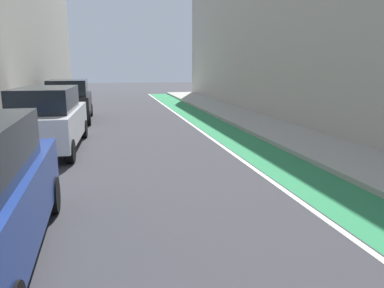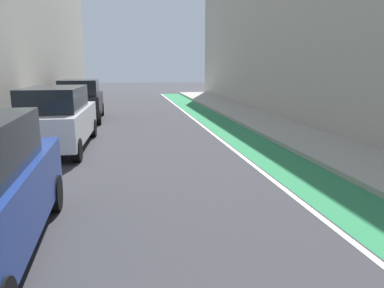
% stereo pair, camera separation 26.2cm
% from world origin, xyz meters
% --- Properties ---
extents(ground_plane, '(94.19, 94.19, 0.00)m').
position_xyz_m(ground_plane, '(0.00, 17.41, 0.00)').
color(ground_plane, '#38383D').
extents(bike_lane_paint, '(1.60, 42.81, 0.00)m').
position_xyz_m(bike_lane_paint, '(3.31, 19.41, 0.00)').
color(bike_lane_paint, '#2D8451').
rests_on(bike_lane_paint, ground).
extents(lane_divider_stripe, '(0.12, 42.81, 0.00)m').
position_xyz_m(lane_divider_stripe, '(2.41, 19.41, 0.00)').
color(lane_divider_stripe, white).
rests_on(lane_divider_stripe, ground).
extents(sidewalk_right, '(2.51, 42.81, 0.14)m').
position_xyz_m(sidewalk_right, '(5.37, 19.41, 0.07)').
color(sidewalk_right, '#A8A59E').
rests_on(sidewalk_right, ground).
extents(parked_suv_white, '(2.04, 4.79, 1.98)m').
position_xyz_m(parked_suv_white, '(-3.07, 18.47, 1.02)').
color(parked_suv_white, silver).
rests_on(parked_suv_white, ground).
extents(parked_suv_black, '(2.05, 4.29, 1.98)m').
position_xyz_m(parked_suv_black, '(-3.06, 24.73, 1.02)').
color(parked_suv_black, black).
rests_on(parked_suv_black, ground).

